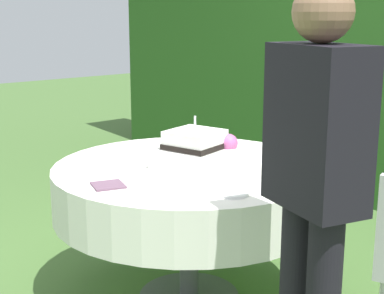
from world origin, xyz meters
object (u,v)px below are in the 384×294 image
Objects in this scene: serving_plate_far at (192,148)px; standing_person at (314,184)px; cake_table at (189,189)px; napkin_stack at (108,185)px; wedding_cake at (197,151)px; serving_plate_near at (233,194)px.

serving_plate_far is 0.07× the size of standing_person.
napkin_stack is at bearing -85.34° from cake_table.
wedding_cake reaches higher than cake_table.
wedding_cake is at bearing 88.93° from napkin_stack.
serving_plate_far reaches higher than cake_table.
wedding_cake is 0.25× the size of standing_person.
serving_plate_far reaches higher than napkin_stack.
serving_plate_near is 0.08× the size of standing_person.
serving_plate_far is (-0.77, 0.42, 0.00)m from serving_plate_near.
standing_person is at bearing -13.42° from serving_plate_near.
standing_person reaches higher than napkin_stack.
serving_plate_far is at bearing 112.20° from napkin_stack.
wedding_cake reaches higher than serving_plate_near.
wedding_cake reaches higher than napkin_stack.
wedding_cake is 2.92× the size of napkin_stack.
standing_person is (1.28, -0.54, 0.18)m from serving_plate_far.
wedding_cake is at bearing -37.07° from serving_plate_far.
serving_plate_near is 0.87m from serving_plate_far.
cake_table is 0.87× the size of standing_person.
napkin_stack is (0.04, -0.51, 0.13)m from cake_table.
cake_table is at bearing 163.76° from standing_person.
standing_person reaches higher than wedding_cake.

